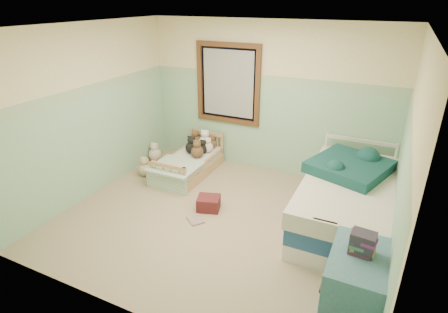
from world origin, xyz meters
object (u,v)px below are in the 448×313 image
at_px(plush_floor_cream, 155,154).
at_px(floor_book, 195,220).
at_px(twin_bed_frame, 344,218).
at_px(dresser, 354,290).
at_px(red_pillow, 209,203).
at_px(toddler_bed_frame, 189,169).
at_px(plush_floor_tan, 145,169).

height_order(plush_floor_cream, floor_book, plush_floor_cream).
distance_m(twin_bed_frame, dresser, 1.66).
height_order(dresser, red_pillow, dresser).
bearing_deg(twin_bed_frame, toddler_bed_frame, 170.32).
height_order(plush_floor_tan, red_pillow, plush_floor_tan).
bearing_deg(red_pillow, floor_book, -94.88).
bearing_deg(plush_floor_cream, dresser, -30.74).
distance_m(dresser, red_pillow, 2.43).
relative_size(plush_floor_tan, twin_bed_frame, 0.11).
bearing_deg(toddler_bed_frame, twin_bed_frame, -9.68).
height_order(twin_bed_frame, floor_book, twin_bed_frame).
bearing_deg(red_pillow, dresser, -29.34).
relative_size(red_pillow, floor_book, 1.30).
bearing_deg(twin_bed_frame, plush_floor_cream, 169.52).
height_order(plush_floor_cream, twin_bed_frame, plush_floor_cream).
bearing_deg(twin_bed_frame, plush_floor_tan, 179.14).
distance_m(plush_floor_tan, twin_bed_frame, 3.27).
distance_m(toddler_bed_frame, floor_book, 1.47).
xyz_separation_m(toddler_bed_frame, twin_bed_frame, (2.65, -0.45, 0.02)).
bearing_deg(twin_bed_frame, dresser, -79.49).
xyz_separation_m(plush_floor_cream, plush_floor_tan, (0.23, -0.60, -0.00)).
bearing_deg(plush_floor_tan, red_pillow, -18.04).
bearing_deg(twin_bed_frame, floor_book, -157.36).
height_order(toddler_bed_frame, twin_bed_frame, twin_bed_frame).
xyz_separation_m(toddler_bed_frame, plush_floor_cream, (-0.85, 0.20, 0.03)).
bearing_deg(toddler_bed_frame, dresser, -35.00).
bearing_deg(red_pillow, toddler_bed_frame, 133.78).
bearing_deg(plush_floor_tan, plush_floor_cream, 110.81).
xyz_separation_m(plush_floor_cream, dresser, (3.80, -2.26, 0.27)).
height_order(twin_bed_frame, red_pillow, twin_bed_frame).
height_order(toddler_bed_frame, dresser, dresser).
xyz_separation_m(toddler_bed_frame, dresser, (2.95, -2.06, 0.30)).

